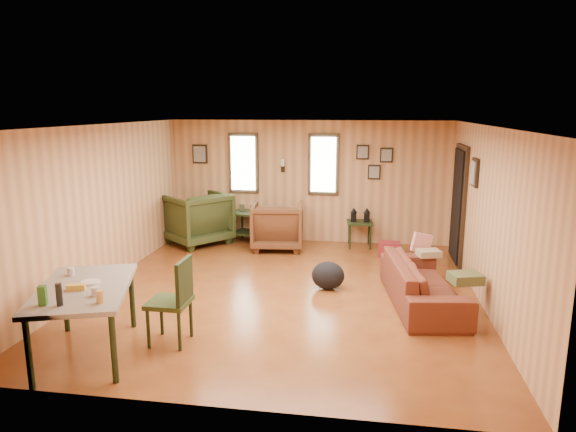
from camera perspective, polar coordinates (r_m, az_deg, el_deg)
name	(u,v)px	position (r m, az deg, el deg)	size (l,w,h in m)	color
room	(298,208)	(7.48, 1.13, 0.92)	(5.54, 6.04, 2.44)	brown
sofa	(423,275)	(7.24, 14.75, -6.40)	(2.08, 0.61, 0.81)	#5E291B
recliner_brown	(278,224)	(9.70, -1.16, -0.85)	(0.95, 0.89, 0.97)	#543019
recliner_green	(197,216)	(10.21, -10.11, 0.03)	(1.09, 1.02, 1.12)	#313C1B
end_table	(248,221)	(10.23, -4.49, -0.57)	(0.72, 0.68, 0.76)	black
side_table	(360,220)	(9.91, 8.00, -0.48)	(0.52, 0.52, 0.77)	black
cooler	(389,249)	(9.44, 11.18, -3.66)	(0.40, 0.30, 0.27)	maroon
backpack	(328,275)	(7.64, 4.47, -6.61)	(0.57, 0.49, 0.42)	black
sofa_pillows	(443,262)	(7.62, 16.88, -4.87)	(0.83, 1.70, 0.35)	#4D512D
dining_table	(84,293)	(5.92, -21.75, -7.95)	(1.34, 1.73, 1.00)	gray
dining_chair	(175,296)	(5.97, -12.43, -8.72)	(0.46, 0.46, 1.00)	#313C1B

